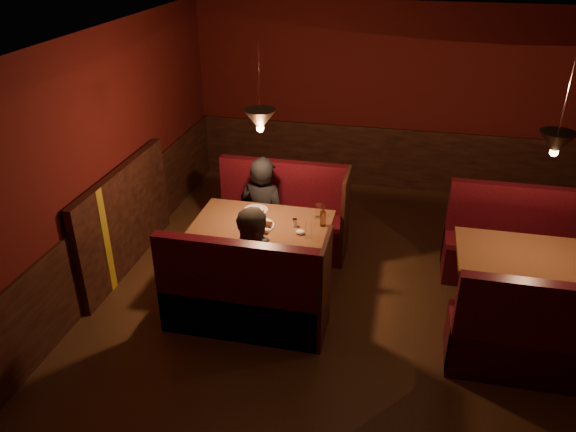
% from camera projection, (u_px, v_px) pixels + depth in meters
% --- Properties ---
extents(room, '(6.02, 7.02, 2.92)m').
position_uv_depth(room, '(335.00, 226.00, 5.89)').
color(room, brown).
rests_on(room, ground).
extents(main_table, '(1.56, 0.95, 1.09)m').
position_uv_depth(main_table, '(264.00, 237.00, 6.51)').
color(main_table, '#522816').
rests_on(main_table, ground).
extents(main_bench_far, '(1.72, 0.61, 1.17)m').
position_uv_depth(main_bench_far, '(283.00, 222.00, 7.39)').
color(main_bench_far, black).
rests_on(main_bench_far, ground).
extents(main_bench_near, '(1.72, 0.61, 1.17)m').
position_uv_depth(main_bench_near, '(245.00, 301.00, 5.86)').
color(main_bench_near, black).
rests_on(main_bench_near, ground).
extents(second_table, '(1.46, 0.94, 0.83)m').
position_uv_depth(second_table, '(526.00, 272.00, 5.91)').
color(second_table, '#522816').
rests_on(second_table, ground).
extents(second_bench_far, '(1.62, 0.61, 1.16)m').
position_uv_depth(second_bench_far, '(514.00, 250.00, 6.77)').
color(second_bench_far, black).
rests_on(second_bench_far, ground).
extents(second_bench_near, '(1.62, 0.61, 1.16)m').
position_uv_depth(second_bench_near, '(538.00, 345.00, 5.26)').
color(second_bench_near, black).
rests_on(second_bench_near, ground).
extents(diner_a, '(0.71, 0.55, 1.74)m').
position_uv_depth(diner_a, '(263.00, 196.00, 6.94)').
color(diner_a, black).
rests_on(diner_a, ground).
extents(diner_b, '(0.98, 0.88, 1.66)m').
position_uv_depth(diner_b, '(257.00, 251.00, 5.87)').
color(diner_b, '#3A322D').
rests_on(diner_b, ground).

